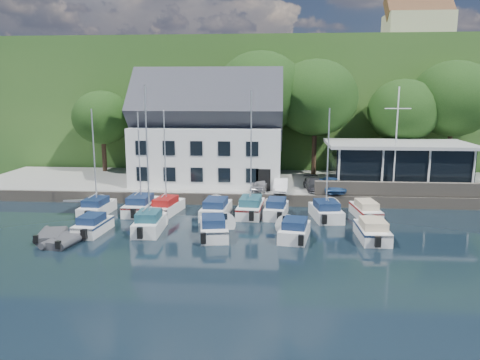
{
  "coord_description": "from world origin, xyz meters",
  "views": [
    {
      "loc": [
        -0.37,
        -28.61,
        9.88
      ],
      "look_at": [
        -3.31,
        9.0,
        2.65
      ],
      "focal_mm": 35.0,
      "sensor_mm": 36.0,
      "label": 1
    }
  ],
  "objects": [
    {
      "name": "boat_r1_5",
      "position": [
        -0.31,
        7.7,
        0.73
      ],
      "size": [
        2.42,
        5.81,
        1.46
      ],
      "primitive_type": null,
      "rotation": [
        0.0,
        0.0,
        -0.12
      ],
      "color": "white",
      "rests_on": "ground"
    },
    {
      "name": "farmhouse",
      "position": [
        22.0,
        52.0,
        20.1
      ],
      "size": [
        10.4,
        7.0,
        8.2
      ],
      "primitive_type": null,
      "color": "beige",
      "rests_on": "hillside"
    },
    {
      "name": "boat_r1_3",
      "position": [
        -5.1,
        7.37,
        0.73
      ],
      "size": [
        2.52,
        6.58,
        1.45
      ],
      "primitive_type": null,
      "rotation": [
        0.0,
        0.0,
        -0.07
      ],
      "color": "white",
      "rests_on": "ground"
    },
    {
      "name": "boat_r1_0",
      "position": [
        -14.78,
        7.11,
        4.29
      ],
      "size": [
        2.2,
        5.96,
        8.58
      ],
      "primitive_type": null,
      "rotation": [
        0.0,
        0.0,
        -0.05
      ],
      "color": "white",
      "rests_on": "ground"
    },
    {
      "name": "boat_r1_4",
      "position": [
        -2.36,
        7.97,
        4.66
      ],
      "size": [
        2.51,
        6.68,
        9.31
      ],
      "primitive_type": null,
      "rotation": [
        0.0,
        0.0,
        -0.08
      ],
      "color": "white",
      "rests_on": "ground"
    },
    {
      "name": "quay",
      "position": [
        0.0,
        17.5,
        0.5
      ],
      "size": [
        60.0,
        13.0,
        1.0
      ],
      "primitive_type": "cube",
      "color": "gray",
      "rests_on": "ground"
    },
    {
      "name": "boat_r1_2",
      "position": [
        -9.22,
        7.75,
        4.31
      ],
      "size": [
        2.81,
        6.49,
        8.61
      ],
      "primitive_type": null,
      "rotation": [
        0.0,
        0.0,
        -0.17
      ],
      "color": "white",
      "rests_on": "ground"
    },
    {
      "name": "boat_r1_6",
      "position": [
        3.57,
        7.22,
        4.5
      ],
      "size": [
        2.98,
        5.98,
        8.99
      ],
      "primitive_type": null,
      "rotation": [
        0.0,
        0.0,
        0.15
      ],
      "color": "white",
      "rests_on": "ground"
    },
    {
      "name": "boat_r2_2",
      "position": [
        -4.58,
        2.06,
        0.73
      ],
      "size": [
        2.95,
        6.07,
        1.47
      ],
      "primitive_type": null,
      "rotation": [
        0.0,
        0.0,
        0.17
      ],
      "color": "white",
      "rests_on": "ground"
    },
    {
      "name": "field_patch",
      "position": [
        8.0,
        70.0,
        16.15
      ],
      "size": [
        50.0,
        30.0,
        0.3
      ],
      "primitive_type": "cube",
      "color": "#5B6B35",
      "rests_on": "hillside"
    },
    {
      "name": "dinghy_0",
      "position": [
        -15.43,
        0.53,
        0.36
      ],
      "size": [
        2.49,
        3.41,
        0.72
      ],
      "primitive_type": null,
      "rotation": [
        0.0,
        0.0,
        0.23
      ],
      "color": "#37383C",
      "rests_on": "ground"
    },
    {
      "name": "boat_r1_1",
      "position": [
        -11.39,
        8.0,
        4.54
      ],
      "size": [
        2.35,
        6.54,
        9.08
      ],
      "primitive_type": null,
      "rotation": [
        0.0,
        0.0,
        -0.04
      ],
      "color": "white",
      "rests_on": "ground"
    },
    {
      "name": "gangway",
      "position": [
        -16.5,
        9.0,
        0.0
      ],
      "size": [
        1.2,
        6.0,
        1.4
      ],
      "primitive_type": null,
      "color": "silver",
      "rests_on": "ground"
    },
    {
      "name": "seawall",
      "position": [
        12.0,
        11.4,
        1.6
      ],
      "size": [
        18.0,
        0.5,
        1.2
      ],
      "primitive_type": "cube",
      "color": "#706659",
      "rests_on": "quay"
    },
    {
      "name": "hillside",
      "position": [
        0.0,
        62.0,
        8.0
      ],
      "size": [
        160.0,
        75.0,
        16.0
      ],
      "primitive_type": "cube",
      "color": "#2B5821",
      "rests_on": "ground"
    },
    {
      "name": "ground",
      "position": [
        0.0,
        0.0,
        0.0
      ],
      "size": [
        180.0,
        180.0,
        0.0
      ],
      "primitive_type": "plane",
      "color": "black",
      "rests_on": "ground"
    },
    {
      "name": "club_pavilion",
      "position": [
        11.0,
        16.0,
        3.05
      ],
      "size": [
        13.2,
        7.2,
        4.1
      ],
      "primitive_type": null,
      "color": "black",
      "rests_on": "quay"
    },
    {
      "name": "boat_r1_7",
      "position": [
        6.74,
        7.84,
        0.7
      ],
      "size": [
        2.41,
        6.18,
        1.4
      ],
      "primitive_type": null,
      "rotation": [
        0.0,
        0.0,
        0.12
      ],
      "color": "white",
      "rests_on": "ground"
    },
    {
      "name": "tree_3",
      "position": [
        3.66,
        21.55,
        7.07
      ],
      "size": [
        8.88,
        8.88,
        12.14
      ],
      "primitive_type": null,
      "color": "black",
      "rests_on": "quay"
    },
    {
      "name": "tree_5",
      "position": [
        17.96,
        22.39,
        6.99
      ],
      "size": [
        8.77,
        8.77,
        11.98
      ],
      "primitive_type": null,
      "color": "black",
      "rests_on": "quay"
    },
    {
      "name": "boat_r2_3",
      "position": [
        0.94,
        2.03,
        0.71
      ],
      "size": [
        2.83,
        5.52,
        1.41
      ],
      "primitive_type": null,
      "rotation": [
        0.0,
        0.0,
        -0.17
      ],
      "color": "white",
      "rests_on": "ground"
    },
    {
      "name": "tree_2",
      "position": [
        -2.12,
        21.53,
        7.51
      ],
      "size": [
        9.52,
        9.52,
        13.01
      ],
      "primitive_type": null,
      "color": "black",
      "rests_on": "quay"
    },
    {
      "name": "tree_0",
      "position": [
        -19.51,
        21.73,
        5.45
      ],
      "size": [
        6.51,
        6.51,
        8.9
      ],
      "primitive_type": null,
      "color": "black",
      "rests_on": "quay"
    },
    {
      "name": "tree_1",
      "position": [
        -12.69,
        21.58,
        6.23
      ],
      "size": [
        7.65,
        7.65,
        10.45
      ],
      "primitive_type": null,
      "color": "black",
      "rests_on": "quay"
    },
    {
      "name": "flagpole",
      "position": [
        9.94,
        12.61,
        5.61
      ],
      "size": [
        2.21,
        0.2,
        9.21
      ],
      "primitive_type": null,
      "color": "white",
      "rests_on": "quay"
    },
    {
      "name": "car_dgrey",
      "position": [
        3.08,
        13.17,
        1.55
      ],
      "size": [
        1.94,
        3.93,
        1.1
      ],
      "primitive_type": "imported",
      "rotation": [
        0.0,
        0.0,
        0.11
      ],
      "color": "#313236",
      "rests_on": "quay"
    },
    {
      "name": "boat_r2_0",
      "position": [
        -13.17,
        2.21,
        0.68
      ],
      "size": [
        2.16,
        5.24,
        1.37
      ],
      "primitive_type": null,
      "rotation": [
        0.0,
        0.0,
        -0.07
      ],
      "color": "white",
      "rests_on": "ground"
    },
    {
      "name": "boat_r2_1",
      "position": [
        -9.24,
        2.72,
        4.79
      ],
      "size": [
        2.12,
        5.7,
        9.58
      ],
      "primitive_type": null,
      "rotation": [
        0.0,
        0.0,
        0.04
      ],
      "color": "white",
      "rests_on": "ground"
    },
    {
      "name": "harbor_building",
      "position": [
        -7.0,
        16.5,
        5.35
      ],
      "size": [
        14.4,
        8.2,
        8.7
      ],
      "primitive_type": null,
      "color": "white",
      "rests_on": "quay"
    },
    {
      "name": "tree_4",
      "position": [
        12.76,
        21.67,
        6.04
      ],
      "size": [
        7.38,
        7.38,
        10.08
      ],
      "primitive_type": null,
      "color": "black",
      "rests_on": "quay"
    },
    {
      "name": "dinghy_1",
      "position": [
        -14.07,
        -0.43,
        0.35
      ],
      "size": [
        2.28,
        3.23,
        0.69
      ],
      "primitive_type": null,
      "rotation": [
        0.0,
        0.0,
        -0.18
      ],
      "color": "#37383C",
      "rests_on": "ground"
    },
    {
      "name": "boat_r2_4",
      "position": [
        6.15,
        2.25,
        0.72
      ],
      "size": [
        2.15,
        5.71,
        1.43
      ],
      "primitive_type": null,
      "rotation": [
        0.0,
        0.0,
        0.03
      ],
      "color": "white",
      "rests_on": "ground"
    },
    {
      "name": "car_silver",
      "position": [
        -1.69,
        12.82,
        1.56
      ],
      "size": [
        2.12,
        3.54,
        1.13
      ],
      "primitive_type": "imported",
      "rotation": [
        0.0,
        0.0,
        -0.25
      ],
      "color": "#B4B4B9",
      "rests_on": "quay"
    },
    {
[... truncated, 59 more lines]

